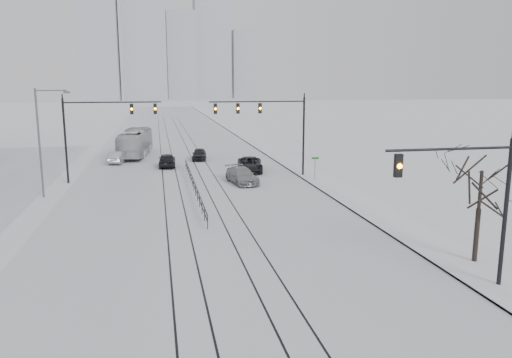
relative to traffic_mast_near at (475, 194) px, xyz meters
name	(u,v)px	position (x,y,z in m)	size (l,w,h in m)	color
road	(179,148)	(-10.79, 54.00, -4.55)	(22.00, 260.00, 0.02)	silver
sidewalk_east	(268,145)	(2.71, 54.00, -4.48)	(5.00, 260.00, 0.16)	white
curb	(253,146)	(0.26, 54.00, -4.50)	(0.10, 260.00, 0.12)	gray
tram_rails	(187,171)	(-10.79, 34.00, -4.54)	(5.30, 180.00, 0.01)	black
skyline	(169,43)	(-5.77, 267.63, 26.08)	(96.00, 48.00, 72.00)	#A1A4B0
traffic_mast_near	(475,194)	(0.00, 0.00, 0.00)	(6.10, 0.37, 7.00)	black
traffic_mast_ne	(271,120)	(-2.64, 29.00, 1.20)	(9.60, 0.37, 8.00)	black
traffic_mast_nw	(97,124)	(-19.31, 30.00, 1.01)	(9.10, 0.37, 8.00)	black
street_light_west	(43,135)	(-22.99, 24.00, 0.65)	(2.73, 0.25, 9.00)	#595B60
bare_tree	(481,181)	(2.41, 3.00, -0.07)	(4.40, 4.40, 6.10)	black
median_fence	(194,185)	(-10.79, 24.00, -4.04)	(0.06, 24.00, 1.00)	black
street_sign	(315,165)	(1.01, 26.00, -2.96)	(0.70, 0.06, 2.40)	#595B60
sedan_sb_inner	(167,160)	(-12.79, 37.45, -3.78)	(1.85, 4.60, 1.57)	black
sedan_sb_outer	(118,157)	(-18.45, 41.33, -3.84)	(1.53, 4.39, 1.45)	#B1B3B9
sedan_nb_front	(250,165)	(-4.17, 32.52, -3.78)	(2.59, 5.62, 1.56)	black
sedan_nb_right	(242,176)	(-6.04, 26.53, -3.81)	(2.10, 5.15, 1.50)	gray
sedan_nb_far	(199,154)	(-8.77, 42.07, -3.85)	(1.68, 4.18, 1.42)	black
box_truck	(135,143)	(-16.60, 47.01, -2.85)	(2.88, 12.32, 3.43)	#B3B4B7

